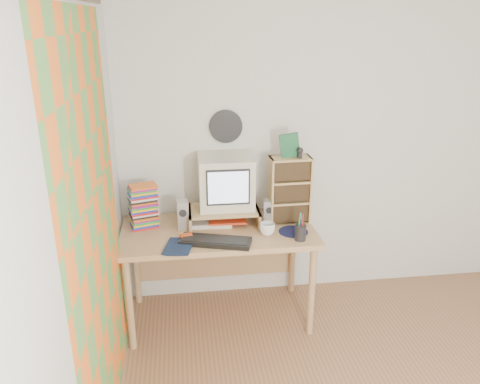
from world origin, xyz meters
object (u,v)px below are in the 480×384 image
object	(u,v)px
mug	(267,229)
keyboard	(216,241)
diary	(166,245)
dvd_stack	(144,210)
cd_rack	(289,190)
crt_monitor	(226,182)
desk	(218,242)

from	to	relation	value
mug	keyboard	bearing A→B (deg)	-166.10
keyboard	diary	xyz separation A→B (m)	(-0.33, -0.01, 0.01)
keyboard	dvd_stack	xyz separation A→B (m)	(-0.49, 0.34, 0.12)
dvd_stack	cd_rack	world-z (taller)	cd_rack
crt_monitor	dvd_stack	bearing A→B (deg)	-176.14
desk	crt_monitor	bearing A→B (deg)	48.68
desk	dvd_stack	size ratio (longest dim) A/B	5.24
dvd_stack	mug	distance (m)	0.91
mug	diary	distance (m)	0.72
desk	dvd_stack	xyz separation A→B (m)	(-0.53, 0.05, 0.27)
dvd_stack	mug	world-z (taller)	dvd_stack
cd_rack	mug	size ratio (longest dim) A/B	4.52
crt_monitor	keyboard	distance (m)	0.49
crt_monitor	keyboard	bearing A→B (deg)	-106.35
diary	mug	bearing A→B (deg)	21.41
dvd_stack	diary	size ratio (longest dim) A/B	1.24
dvd_stack	desk	bearing A→B (deg)	-21.54
keyboard	dvd_stack	bearing A→B (deg)	161.98
crt_monitor	dvd_stack	world-z (taller)	crt_monitor
mug	diary	world-z (taller)	mug
keyboard	dvd_stack	distance (m)	0.61
keyboard	cd_rack	bearing A→B (deg)	44.97
crt_monitor	dvd_stack	size ratio (longest dim) A/B	1.49
keyboard	mug	xyz separation A→B (m)	(0.38, 0.09, 0.03)
desk	dvd_stack	distance (m)	0.60
desk	keyboard	distance (m)	0.33
desk	diary	size ratio (longest dim) A/B	6.48
dvd_stack	cd_rack	xyz separation A→B (m)	(1.07, -0.03, 0.12)
desk	mug	size ratio (longest dim) A/B	12.63
desk	diary	distance (m)	0.51
desk	keyboard	world-z (taller)	keyboard
desk	dvd_stack	world-z (taller)	dvd_stack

